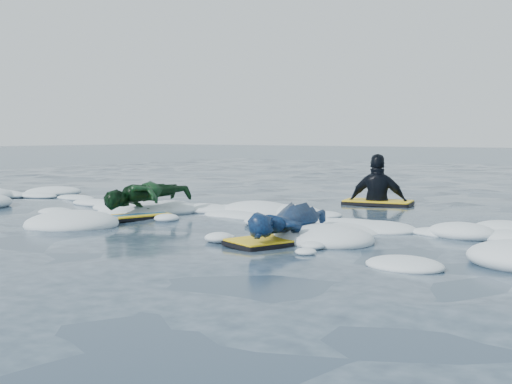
# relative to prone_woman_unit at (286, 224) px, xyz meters

# --- Properties ---
(ground) EXTENTS (120.00, 120.00, 0.00)m
(ground) POSITION_rel_prone_woman_unit_xyz_m (-1.66, 0.00, -0.21)
(ground) COLOR #1C3344
(ground) RESTS_ON ground
(foam_band) EXTENTS (12.00, 3.10, 0.30)m
(foam_band) POSITION_rel_prone_woman_unit_xyz_m (-1.66, 1.03, -0.21)
(foam_band) COLOR white
(foam_band) RESTS_ON ground
(prone_woman_unit) EXTENTS (0.90, 1.67, 0.41)m
(prone_woman_unit) POSITION_rel_prone_woman_unit_xyz_m (0.00, 0.00, 0.00)
(prone_woman_unit) COLOR black
(prone_woman_unit) RESTS_ON ground
(prone_child_unit) EXTENTS (0.93, 1.44, 0.52)m
(prone_child_unit) POSITION_rel_prone_woman_unit_xyz_m (-2.82, 0.66, 0.06)
(prone_child_unit) COLOR black
(prone_child_unit) RESTS_ON ground
(waiting_rider_unit) EXTENTS (1.26, 0.86, 1.74)m
(waiting_rider_unit) POSITION_rel_prone_woman_unit_xyz_m (-0.76, 4.15, -0.19)
(waiting_rider_unit) COLOR black
(waiting_rider_unit) RESTS_ON ground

